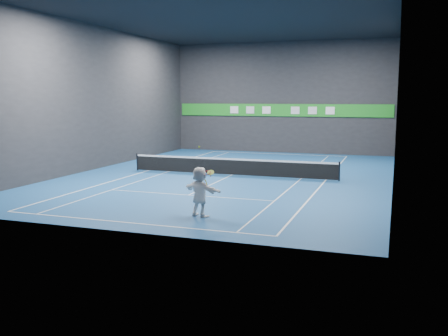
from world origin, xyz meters
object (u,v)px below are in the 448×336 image
(player, at_px, (200,192))
(tennis_racket, at_px, (207,174))
(tennis_ball, at_px, (199,147))
(tennis_net, at_px, (231,166))

(player, distance_m, tennis_racket, 0.76)
(tennis_ball, bearing_deg, player, -61.98)
(player, distance_m, tennis_ball, 1.71)
(tennis_ball, height_order, tennis_racket, tennis_ball)
(player, height_order, tennis_net, player)
(player, bearing_deg, tennis_net, -55.52)
(tennis_ball, height_order, tennis_net, tennis_ball)
(tennis_net, distance_m, tennis_racket, 10.41)
(tennis_racket, bearing_deg, tennis_ball, 165.50)
(player, relative_size, tennis_racket, 3.04)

